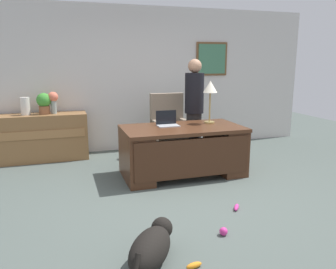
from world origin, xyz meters
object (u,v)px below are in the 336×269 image
Objects in this scene: desk_lamp at (210,90)px; vase_empty at (25,106)px; dog_toy_ball at (223,231)px; vase_with_flowers at (53,100)px; laptop at (167,122)px; dog_toy_plush at (194,265)px; armchair at (169,130)px; person_standing at (194,109)px; potted_plant at (44,103)px; dog_lying at (152,247)px; credenza at (41,137)px; desk at (183,149)px; dog_toy_bone at (236,207)px.

desk_lamp is 3.09m from vase_empty.
desk_lamp is 2.49m from dog_toy_ball.
vase_with_flowers is at bearing 0.00° from vase_empty.
laptop is 2.62m from dog_toy_plush.
vase_empty is 2.02× the size of dog_toy_plush.
armchair is 0.65× the size of person_standing.
vase_empty is 0.82× the size of potted_plant.
dog_lying is at bearing -77.69° from vase_with_flowers.
dog_toy_ball is at bearing -61.15° from credenza.
dog_toy_plush is (0.32, -0.18, -0.13)m from dog_lying.
dog_toy_ball is at bearing -64.58° from vase_with_flowers.
credenza is 1.38× the size of armchair.
desk_lamp is (0.51, 0.19, 0.86)m from desk.
desk is 1.40m from dog_toy_bone.
armchair is 0.61m from person_standing.
armchair is 2.48m from vase_empty.
armchair is 2.20m from potted_plant.
credenza is at bearing 118.85° from dog_toy_ball.
dog_toy_bone is at bearing -82.49° from desk.
armchair reaches higher than credenza.
dog_toy_bone is (-0.28, -2.05, -0.87)m from person_standing.
laptop reaches higher than desk.
vase_with_flowers reaches higher than potted_plant.
desk_lamp is (0.40, -0.82, 0.76)m from armchair.
dog_lying reaches higher than dog_toy_bone.
credenza reaches higher than dog_toy_plush.
potted_plant is (-1.79, 1.30, 0.21)m from laptop.
laptop is (0.86, 2.26, 0.64)m from dog_lying.
dog_toy_ball is (0.80, 0.24, -0.11)m from dog_lying.
dog_lying is at bearing -124.41° from desk_lamp.
vase_empty is 4.15m from dog_toy_plush.
desk is at bearing -35.61° from credenza.
vase_with_flowers is (-1.93, 0.47, 0.55)m from armchair.
dog_toy_ball is at bearing -97.08° from armchair.
vase_with_flowers is at bearing 125.28° from dog_toy_bone.
person_standing reaches higher than desk_lamp.
armchair is at bearing -12.20° from credenza.
vase_with_flowers is 2.22× the size of dog_toy_bone.
laptop is at bearing -38.51° from vase_with_flowers.
person_standing is 2.62× the size of desk_lamp.
dog_toy_ball is at bearing -110.35° from desk_lamp.
armchair is 3.54× the size of laptop.
desk is 12.19× the size of dog_toy_plush.
desk is at bearing -39.19° from vase_with_flowers.
laptop is at bearing 69.29° from dog_lying.
armchair is 3.82× the size of vase_empty.
armchair is at bearing -13.76° from vase_with_flowers.
armchair is 3.01× the size of vase_with_flowers.
laptop is 2.19× the size of dog_toy_plush.
armchair reaches higher than laptop.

